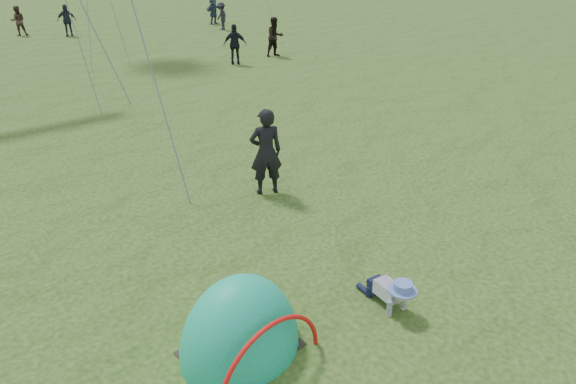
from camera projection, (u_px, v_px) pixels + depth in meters
ground at (409, 319)px, 7.63m from camera, size 140.00×140.00×0.00m
crawling_toddler at (391, 291)px, 7.74m from camera, size 0.64×0.84×0.60m
popup_tent at (241, 349)px, 7.07m from camera, size 1.88×1.60×2.27m
standing_adult at (266, 152)px, 10.99m from camera, size 0.83×0.70×1.93m
crowd_person_1 at (275, 37)px, 24.12m from camera, size 0.94×0.77×1.79m
crowd_person_2 at (235, 44)px, 22.60m from camera, size 1.07×0.91×1.72m
crowd_person_5 at (213, 10)px, 33.23m from camera, size 1.69×1.03×1.74m
crowd_person_7 at (18, 21)px, 29.36m from camera, size 0.91×0.78×1.63m
crowd_person_8 at (67, 20)px, 29.12m from camera, size 1.10×0.70×1.74m
crowd_person_15 at (222, 16)px, 31.14m from camera, size 0.73×1.11×1.61m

